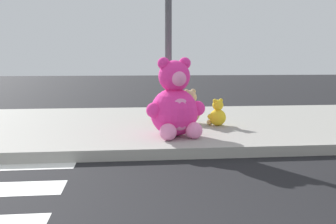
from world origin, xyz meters
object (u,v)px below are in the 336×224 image
(plush_pink_large, at_px, (175,105))
(plush_tan, at_px, (189,109))
(plush_yellow, at_px, (217,115))
(sign_pole, at_px, (168,25))
(plush_red, at_px, (166,111))

(plush_pink_large, bearing_deg, plush_tan, 71.07)
(plush_yellow, bearing_deg, plush_tan, 144.18)
(plush_yellow, bearing_deg, sign_pole, -162.61)
(sign_pole, bearing_deg, plush_yellow, 17.39)
(plush_yellow, height_order, plush_tan, plush_tan)
(plush_pink_large, xyz_separation_m, plush_red, (-0.00, 1.38, -0.27))
(plush_pink_large, bearing_deg, sign_pole, 93.55)
(plush_pink_large, height_order, plush_tan, plush_pink_large)
(plush_pink_large, distance_m, plush_yellow, 1.25)
(plush_pink_large, relative_size, plush_red, 2.28)
(plush_yellow, bearing_deg, plush_pink_large, -134.68)
(plush_tan, bearing_deg, plush_yellow, -35.82)
(sign_pole, distance_m, plush_tan, 1.63)
(plush_pink_large, relative_size, plush_yellow, 2.49)
(plush_pink_large, distance_m, plush_red, 1.41)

